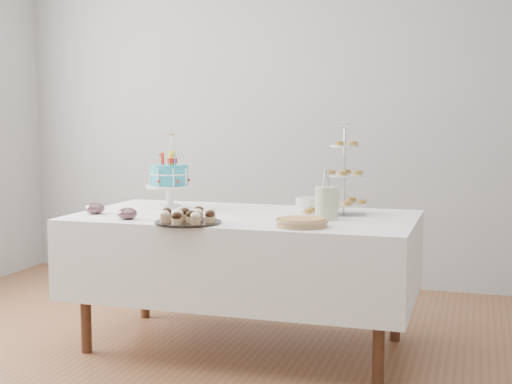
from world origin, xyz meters
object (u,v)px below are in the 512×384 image
(birthday_cake, at_px, (170,188))
(tiered_stand, at_px, (344,176))
(pie, at_px, (302,222))
(utensil_pitcher, at_px, (326,202))
(cupcake_tray, at_px, (188,216))
(pastry_plate, at_px, (320,212))
(plate_stack, at_px, (310,203))
(jam_bowl_b, at_px, (95,208))
(table, at_px, (245,254))
(jam_bowl_a, at_px, (127,214))

(birthday_cake, xyz_separation_m, tiered_stand, (1.08, 0.02, 0.10))
(pie, relative_size, utensil_pitcher, 1.01)
(cupcake_tray, distance_m, utensil_pitcher, 0.75)
(cupcake_tray, bearing_deg, pie, 6.85)
(pastry_plate, bearing_deg, birthday_cake, 176.31)
(pie, height_order, utensil_pitcher, utensil_pitcher)
(cupcake_tray, bearing_deg, pastry_plate, 41.57)
(cupcake_tray, height_order, utensil_pitcher, utensil_pitcher)
(pastry_plate, bearing_deg, plate_stack, 113.84)
(birthday_cake, height_order, cupcake_tray, birthday_cake)
(birthday_cake, xyz_separation_m, jam_bowl_b, (-0.29, -0.40, -0.09))
(table, distance_m, pie, 0.59)
(pie, height_order, pastry_plate, pie)
(jam_bowl_a, relative_size, jam_bowl_b, 0.98)
(table, xyz_separation_m, jam_bowl_b, (-0.83, -0.22, 0.26))
(jam_bowl_a, bearing_deg, pastry_plate, 26.67)
(utensil_pitcher, bearing_deg, jam_bowl_b, -174.41)
(jam_bowl_a, xyz_separation_m, utensil_pitcher, (1.04, 0.31, 0.07))
(plate_stack, bearing_deg, jam_bowl_a, -137.79)
(birthday_cake, relative_size, jam_bowl_b, 4.00)
(birthday_cake, distance_m, pie, 1.10)
(tiered_stand, distance_m, jam_bowl_a, 1.24)
(birthday_cake, bearing_deg, pie, -18.49)
(pastry_plate, xyz_separation_m, utensil_pitcher, (0.07, -0.17, 0.08))
(birthday_cake, distance_m, utensil_pitcher, 1.06)
(pie, distance_m, plate_stack, 0.74)
(jam_bowl_a, bearing_deg, cupcake_tray, -5.93)
(jam_bowl_b, bearing_deg, pie, -5.01)
(tiered_stand, height_order, jam_bowl_a, tiered_stand)
(jam_bowl_b, bearing_deg, plate_stack, 28.90)
(tiered_stand, bearing_deg, jam_bowl_b, -162.87)
(birthday_cake, bearing_deg, utensil_pitcher, -3.13)
(plate_stack, height_order, jam_bowl_b, same)
(pie, bearing_deg, table, 141.73)
(cupcake_tray, bearing_deg, jam_bowl_a, 174.07)
(birthday_cake, bearing_deg, jam_bowl_b, -115.98)
(pie, height_order, plate_stack, plate_stack)
(cupcake_tray, xyz_separation_m, plate_stack, (0.47, 0.80, -0.01))
(tiered_stand, bearing_deg, cupcake_tray, -139.79)
(table, distance_m, cupcake_tray, 0.51)
(cupcake_tray, bearing_deg, birthday_cake, 122.25)
(cupcake_tray, relative_size, jam_bowl_b, 3.11)
(utensil_pitcher, bearing_deg, tiered_stand, 76.77)
(cupcake_tray, distance_m, jam_bowl_a, 0.38)
(table, relative_size, plate_stack, 11.17)
(cupcake_tray, distance_m, pastry_plate, 0.79)
(pastry_plate, height_order, jam_bowl_b, jam_bowl_b)
(pastry_plate, bearing_deg, pie, -89.10)
(pastry_plate, relative_size, jam_bowl_a, 2.18)
(tiered_stand, bearing_deg, plate_stack, 141.52)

